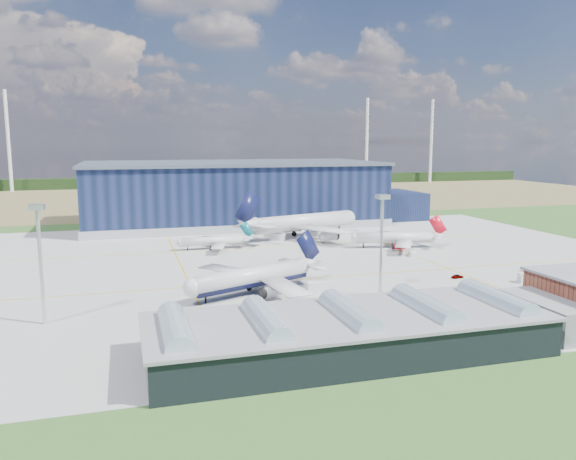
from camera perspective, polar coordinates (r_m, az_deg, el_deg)
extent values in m
plane|color=#2C511E|center=(152.48, 1.03, -4.10)|extent=(600.00, 600.00, 0.00)
cube|color=#A5A5A0|center=(161.81, -0.03, -3.32)|extent=(220.00, 160.00, 0.06)
cube|color=gold|center=(143.21, 2.22, -4.93)|extent=(180.00, 0.40, 0.02)
cube|color=gold|center=(185.46, -2.20, -1.73)|extent=(180.00, 0.40, 0.02)
cube|color=gold|center=(156.27, -10.68, -3.90)|extent=(0.40, 120.00, 0.02)
cube|color=gold|center=(177.00, 12.51, -2.46)|extent=(0.40, 120.00, 0.02)
cube|color=brown|center=(366.11, -9.31, 3.43)|extent=(600.00, 220.00, 0.01)
cube|color=black|center=(445.04, -10.60, 4.87)|extent=(600.00, 8.00, 8.00)
cylinder|color=white|center=(438.36, -26.54, 8.09)|extent=(2.40, 2.40, 70.00)
cylinder|color=white|center=(473.51, 8.01, 8.92)|extent=(2.40, 2.40, 70.00)
cylinder|color=white|center=(501.13, 14.35, 8.73)|extent=(2.40, 2.40, 70.00)
cube|color=#0F1933|center=(241.89, -5.70, 3.70)|extent=(120.00, 60.00, 25.00)
cube|color=#969DA4|center=(243.12, -5.66, 1.14)|extent=(121.00, 61.00, 3.20)
cube|color=#4C5460|center=(241.06, -5.75, 6.78)|extent=(122.00, 62.00, 1.20)
cube|color=#0F1933|center=(260.89, 10.28, 2.55)|extent=(24.00, 30.00, 12.00)
cube|color=black|center=(94.09, 6.20, -10.60)|extent=(65.00, 22.00, 6.00)
cube|color=slate|center=(93.07, 6.23, -8.74)|extent=(66.00, 23.00, 0.50)
cube|color=slate|center=(114.89, 25.15, -7.78)|extent=(10.00, 18.00, 6.00)
cylinder|color=#97AEBB|center=(86.67, -11.41, -10.08)|extent=(4.40, 18.00, 4.40)
cylinder|color=#97AEBB|center=(88.80, -2.26, -9.44)|extent=(4.40, 18.00, 4.40)
cylinder|color=#97AEBB|center=(93.01, 6.23, -8.62)|extent=(4.40, 18.00, 4.40)
cylinder|color=#97AEBB|center=(99.04, 13.81, -7.74)|extent=(4.40, 18.00, 4.40)
cylinder|color=#97AEBB|center=(106.58, 20.38, -6.86)|extent=(4.40, 18.00, 4.40)
cylinder|color=silver|center=(115.27, -23.80, -3.54)|extent=(0.70, 0.70, 22.00)
cube|color=silver|center=(113.49, -24.17, 2.14)|extent=(2.60, 2.60, 1.00)
cylinder|color=silver|center=(126.47, 9.45, -1.84)|extent=(0.70, 0.70, 22.00)
cube|color=silver|center=(124.86, 9.58, 3.35)|extent=(2.60, 2.60, 1.00)
cube|color=yellow|center=(148.22, -3.08, -4.20)|extent=(2.61, 3.58, 1.44)
cube|color=silver|center=(129.48, 3.29, -5.86)|extent=(6.39, 3.37, 2.67)
cube|color=silver|center=(174.12, 12.59, -2.43)|extent=(2.90, 3.72, 1.43)
cube|color=silver|center=(197.87, -1.06, -0.72)|extent=(5.76, 4.85, 2.42)
cube|color=silver|center=(204.45, -1.82, -0.57)|extent=(3.43, 2.75, 1.30)
cube|color=silver|center=(151.00, 23.28, -4.50)|extent=(5.38, 3.50, 2.38)
imported|color=#99999E|center=(149.56, 16.84, -4.53)|extent=(3.39, 1.69, 1.11)
imported|color=#99999E|center=(161.79, 23.70, -3.88)|extent=(3.92, 1.89, 1.24)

